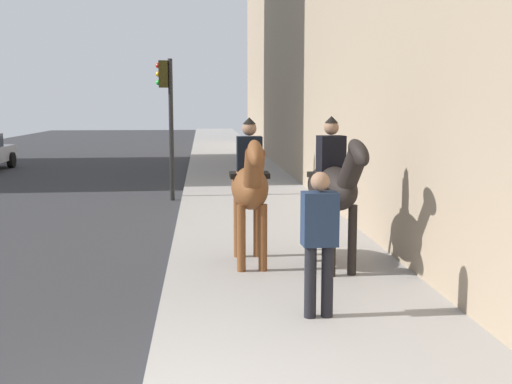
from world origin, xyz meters
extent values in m
ellipsoid|color=brown|center=(5.14, -1.27, 1.32)|extent=(1.50, 0.56, 0.66)
cylinder|color=brown|center=(4.69, -1.43, 0.62)|extent=(0.13, 0.13, 1.00)
cylinder|color=brown|center=(4.68, -1.11, 0.62)|extent=(0.13, 0.13, 1.00)
cylinder|color=brown|center=(5.59, -1.43, 0.62)|extent=(0.13, 0.13, 1.00)
cylinder|color=brown|center=(5.58, -1.11, 0.62)|extent=(0.13, 0.13, 1.00)
cylinder|color=brown|center=(4.36, -1.27, 1.67)|extent=(0.63, 0.28, 0.68)
ellipsoid|color=brown|center=(4.15, -1.27, 1.92)|extent=(0.63, 0.22, 0.49)
cylinder|color=black|center=(5.85, -1.27, 1.22)|extent=(0.28, 0.10, 0.55)
cube|color=black|center=(5.19, -1.27, 1.50)|extent=(0.44, 0.60, 0.08)
cube|color=black|center=(5.19, -1.27, 1.82)|extent=(0.28, 0.38, 0.55)
sphere|color=#8C664C|center=(5.19, -1.27, 2.21)|extent=(0.22, 0.22, 0.22)
cone|color=black|center=(5.19, -1.27, 2.33)|extent=(0.20, 0.20, 0.10)
ellipsoid|color=black|center=(4.78, -2.47, 1.34)|extent=(1.57, 0.79, 0.66)
cylinder|color=black|center=(4.36, -2.70, 0.63)|extent=(0.13, 0.13, 1.02)
cylinder|color=black|center=(4.31, -2.38, 0.63)|extent=(0.13, 0.13, 1.02)
cylinder|color=black|center=(5.25, -2.56, 0.63)|extent=(0.13, 0.13, 1.02)
cylinder|color=black|center=(5.20, -2.24, 0.63)|extent=(0.13, 0.13, 1.02)
cylinder|color=black|center=(4.02, -2.59, 1.69)|extent=(0.67, 0.37, 0.68)
ellipsoid|color=black|center=(3.81, -2.62, 1.94)|extent=(0.65, 0.31, 0.49)
cylinder|color=black|center=(5.48, -2.36, 1.24)|extent=(0.29, 0.14, 0.55)
cube|color=black|center=(4.83, -2.46, 1.52)|extent=(0.53, 0.66, 0.08)
cube|color=black|center=(4.83, -2.46, 1.84)|extent=(0.34, 0.42, 0.55)
sphere|color=#8C664C|center=(4.83, -2.46, 2.23)|extent=(0.22, 0.22, 0.22)
cone|color=black|center=(4.83, -2.46, 2.35)|extent=(0.23, 0.23, 0.10)
cylinder|color=black|center=(2.58, -1.78, 0.54)|extent=(0.14, 0.14, 0.85)
cylinder|color=black|center=(2.59, -1.98, 0.54)|extent=(0.14, 0.14, 0.85)
cube|color=#1E2D47|center=(2.58, -1.88, 1.28)|extent=(0.27, 0.41, 0.62)
sphere|color=#8C664C|center=(2.58, -1.88, 1.71)|extent=(0.22, 0.22, 0.22)
cylinder|color=black|center=(21.99, 7.21, 0.32)|extent=(0.64, 0.23, 0.64)
cylinder|color=black|center=(12.56, 0.26, 1.88)|extent=(0.12, 0.12, 3.76)
cube|color=#2D280C|center=(12.56, 0.44, 3.36)|extent=(0.20, 0.24, 0.70)
sphere|color=red|center=(12.56, 0.57, 3.58)|extent=(0.14, 0.14, 0.14)
sphere|color=orange|center=(12.56, 0.57, 3.36)|extent=(0.14, 0.14, 0.14)
sphere|color=green|center=(12.56, 0.57, 3.14)|extent=(0.14, 0.14, 0.14)
camera|label=1|loc=(-4.38, -0.55, 2.57)|focal=44.20mm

